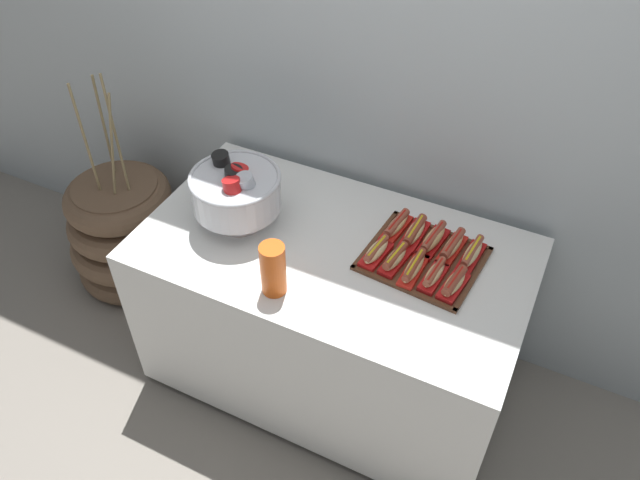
{
  "coord_description": "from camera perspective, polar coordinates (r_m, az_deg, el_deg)",
  "views": [
    {
      "loc": [
        0.69,
        -1.52,
        2.39
      ],
      "look_at": [
        -0.06,
        0.0,
        0.8
      ],
      "focal_mm": 35.15,
      "sensor_mm": 36.0,
      "label": 1
    }
  ],
  "objects": [
    {
      "name": "buffet_table",
      "position": [
        2.59,
        1.12,
        -6.65
      ],
      "size": [
        1.46,
        0.82,
        0.78
      ],
      "color": "white",
      "rests_on": "ground_plane"
    },
    {
      "name": "serving_tray",
      "position": [
        2.3,
        9.35,
        -1.7
      ],
      "size": [
        0.44,
        0.4,
        0.01
      ],
      "color": "#56331E",
      "rests_on": "buffet_table"
    },
    {
      "name": "punch_bowl",
      "position": [
        2.36,
        -7.65,
        4.48
      ],
      "size": [
        0.34,
        0.34,
        0.26
      ],
      "color": "silver",
      "rests_on": "buffet_table"
    },
    {
      "name": "hot_dog_7",
      "position": [
        2.34,
        10.26,
        0.08
      ],
      "size": [
        0.08,
        0.19,
        0.06
      ],
      "color": "#B21414",
      "rests_on": "serving_tray"
    },
    {
      "name": "hot_dog_9",
      "position": [
        2.31,
        13.64,
        -1.24
      ],
      "size": [
        0.07,
        0.18,
        0.06
      ],
      "color": "#B21414",
      "rests_on": "serving_tray"
    },
    {
      "name": "hot_dog_4",
      "position": [
        2.2,
        12.1,
        -3.87
      ],
      "size": [
        0.08,
        0.16,
        0.06
      ],
      "color": "red",
      "rests_on": "serving_tray"
    },
    {
      "name": "hot_dog_8",
      "position": [
        2.32,
        11.95,
        -0.56
      ],
      "size": [
        0.08,
        0.19,
        0.06
      ],
      "color": "red",
      "rests_on": "serving_tray"
    },
    {
      "name": "cup_stack",
      "position": [
        2.11,
        -4.29,
        -2.66
      ],
      "size": [
        0.09,
        0.09,
        0.2
      ],
      "color": "#EA5B19",
      "rests_on": "buffet_table"
    },
    {
      "name": "hot_dog_3",
      "position": [
        2.21,
        10.31,
        -3.17
      ],
      "size": [
        0.07,
        0.16,
        0.06
      ],
      "color": "red",
      "rests_on": "serving_tray"
    },
    {
      "name": "hot_dog_1",
      "position": [
        2.24,
        6.84,
        -1.71
      ],
      "size": [
        0.08,
        0.16,
        0.06
      ],
      "color": "red",
      "rests_on": "serving_tray"
    },
    {
      "name": "hot_dog_0",
      "position": [
        2.27,
        5.14,
        -1.05
      ],
      "size": [
        0.08,
        0.17,
        0.06
      ],
      "color": "red",
      "rests_on": "serving_tray"
    },
    {
      "name": "ground_plane",
      "position": [
        2.92,
        1.01,
        -11.86
      ],
      "size": [
        10.0,
        10.0,
        0.0
      ],
      "primitive_type": "plane",
      "color": "gray"
    },
    {
      "name": "back_wall",
      "position": [
        2.4,
        6.68,
        15.8
      ],
      "size": [
        6.0,
        0.1,
        2.6
      ],
      "primitive_type": "cube",
      "color": "#B2BCC1",
      "rests_on": "ground_plane"
    },
    {
      "name": "hot_dog_2",
      "position": [
        2.23,
        8.56,
        -2.46
      ],
      "size": [
        0.06,
        0.18,
        0.06
      ],
      "color": "red",
      "rests_on": "serving_tray"
    },
    {
      "name": "floor_vase",
      "position": [
        3.27,
        -17.11,
        0.68
      ],
      "size": [
        0.59,
        0.59,
        1.15
      ],
      "color": "brown",
      "rests_on": "ground_plane"
    },
    {
      "name": "hot_dog_5",
      "position": [
        2.38,
        6.97,
        1.32
      ],
      "size": [
        0.08,
        0.18,
        0.06
      ],
      "color": "red",
      "rests_on": "serving_tray"
    },
    {
      "name": "hot_dog_6",
      "position": [
        2.36,
        8.6,
        0.68
      ],
      "size": [
        0.07,
        0.18,
        0.06
      ],
      "color": "red",
      "rests_on": "serving_tray"
    }
  ]
}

